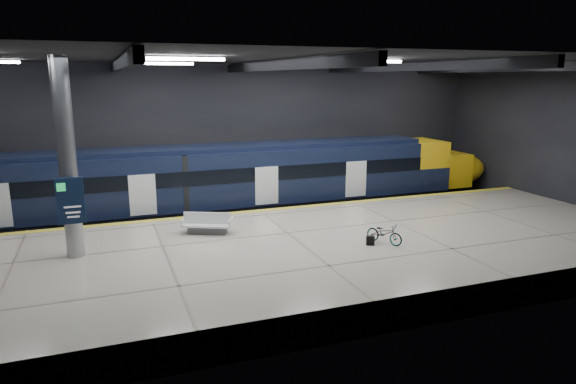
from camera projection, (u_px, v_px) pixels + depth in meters
ground at (280, 251)px, 22.04m from camera, size 30.00×30.00×0.00m
room_shell at (279, 117)px, 20.80m from camera, size 30.10×16.10×8.05m
platform at (301, 257)px, 19.64m from camera, size 30.00×11.00×1.10m
safety_strip at (260, 211)px, 24.32m from camera, size 30.00×0.40×0.01m
rails at (245, 217)px, 27.06m from camera, size 30.00×1.52×0.16m
train at (236, 181)px, 26.47m from camera, size 29.40×2.84×3.79m
bench at (208, 226)px, 20.74m from camera, size 2.14×1.57×0.87m
bicycle at (384, 233)px, 19.47m from camera, size 1.18×1.57×0.79m
pannier_bag at (370, 240)px, 19.31m from camera, size 0.35×0.28×0.35m
info_column at (68, 162)px, 17.42m from camera, size 0.90×0.78×6.90m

